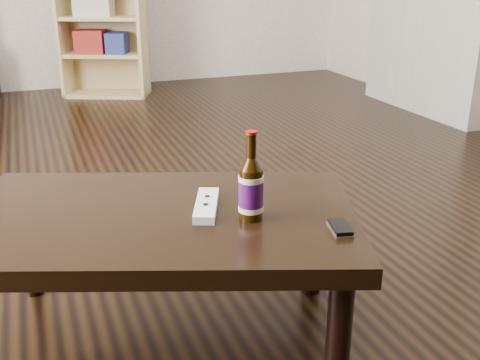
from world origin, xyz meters
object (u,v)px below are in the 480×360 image
object	(u,v)px
phone	(340,228)
remote	(206,205)
coffee_table	(159,230)
beer_bottle	(251,189)
bookshelf	(101,14)

from	to	relation	value
phone	remote	xyz separation A→B (m)	(-0.27, 0.25, 0.00)
remote	coffee_table	bearing A→B (deg)	-170.03
coffee_table	beer_bottle	size ratio (longest dim) A/B	5.09
bookshelf	coffee_table	world-z (taller)	bookshelf
phone	remote	distance (m)	0.37
bookshelf	phone	size ratio (longest dim) A/B	12.78
bookshelf	phone	world-z (taller)	bookshelf
coffee_table	beer_bottle	bearing A→B (deg)	-29.96
bookshelf	remote	bearing A→B (deg)	-70.29
remote	beer_bottle	bearing A→B (deg)	-25.73
coffee_table	beer_bottle	xyz separation A→B (m)	(0.22, -0.13, 0.14)
beer_bottle	remote	world-z (taller)	beer_bottle
coffee_table	phone	xyz separation A→B (m)	(0.40, -0.27, 0.06)
phone	coffee_table	bearing A→B (deg)	159.66
bookshelf	remote	xyz separation A→B (m)	(-0.21, -3.41, -0.24)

